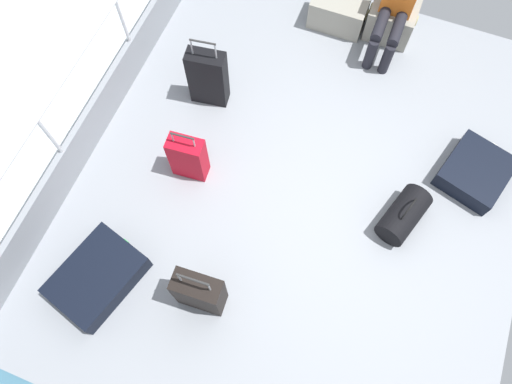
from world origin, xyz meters
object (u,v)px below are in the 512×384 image
at_px(passenger_seated, 397,6).
at_px(suitcase_4, 475,172).
at_px(suitcase_2, 200,292).
at_px(suitcase_0, 208,78).
at_px(duffel_bag, 404,215).
at_px(cargo_crate_1, 392,19).
at_px(suitcase_3, 97,277).
at_px(cargo_crate_0, 339,11).
at_px(suitcase_1, 188,157).

relative_size(passenger_seated, suitcase_4, 1.40).
height_order(passenger_seated, suitcase_2, passenger_seated).
xyz_separation_m(suitcase_0, duffel_bag, (2.28, -0.64, -0.20)).
xyz_separation_m(cargo_crate_1, suitcase_3, (-1.71, -3.79, -0.08)).
bearing_deg(suitcase_2, cargo_crate_1, 78.14).
relative_size(suitcase_0, duffel_bag, 1.46).
bearing_deg(suitcase_2, suitcase_0, 111.49).
xyz_separation_m(cargo_crate_0, passenger_seated, (0.59, -0.10, 0.40)).
bearing_deg(suitcase_3, suitcase_2, 10.88).
xyz_separation_m(cargo_crate_0, cargo_crate_1, (0.59, 0.09, 0.02)).
height_order(suitcase_0, suitcase_2, suitcase_0).
bearing_deg(suitcase_1, suitcase_2, -61.22).
bearing_deg(suitcase_1, cargo_crate_0, 71.41).
distance_m(passenger_seated, suitcase_4, 1.89).
distance_m(cargo_crate_0, suitcase_3, 3.87).
xyz_separation_m(suitcase_3, duffel_bag, (2.44, 1.58, 0.03)).
bearing_deg(cargo_crate_1, suitcase_4, -49.32).
distance_m(cargo_crate_0, suitcase_0, 1.78).
bearing_deg(cargo_crate_0, suitcase_0, -122.94).
distance_m(cargo_crate_1, suitcase_2, 3.68).
height_order(passenger_seated, duffel_bag, passenger_seated).
bearing_deg(cargo_crate_1, duffel_bag, -71.91).
height_order(cargo_crate_0, suitcase_3, cargo_crate_0).
distance_m(passenger_seated, duffel_bag, 2.20).
height_order(suitcase_1, duffel_bag, suitcase_1).
relative_size(cargo_crate_0, duffel_bag, 1.06).
height_order(suitcase_2, duffel_bag, suitcase_2).
bearing_deg(passenger_seated, cargo_crate_1, 90.00).
height_order(suitcase_0, suitcase_4, suitcase_0).
distance_m(suitcase_2, suitcase_4, 2.94).
bearing_deg(suitcase_3, cargo_crate_0, 73.19).
height_order(suitcase_2, suitcase_3, suitcase_2).
xyz_separation_m(cargo_crate_0, suitcase_4, (1.88, -1.40, -0.08)).
height_order(suitcase_2, suitcase_4, suitcase_2).
xyz_separation_m(suitcase_4, duffel_bag, (-0.56, -0.72, 0.04)).
bearing_deg(suitcase_1, suitcase_3, -103.57).
relative_size(suitcase_3, suitcase_4, 1.18).
relative_size(cargo_crate_0, passenger_seated, 0.59).
bearing_deg(suitcase_4, suitcase_2, -133.96).
distance_m(cargo_crate_0, suitcase_1, 2.50).
relative_size(suitcase_0, suitcase_4, 1.15).
bearing_deg(suitcase_3, duffel_bag, 32.91).
bearing_deg(suitcase_1, suitcase_0, 100.74).
relative_size(suitcase_2, suitcase_3, 0.88).
height_order(cargo_crate_1, passenger_seated, passenger_seated).
relative_size(cargo_crate_0, suitcase_2, 0.80).
relative_size(cargo_crate_0, suitcase_4, 0.83).
relative_size(passenger_seated, duffel_bag, 1.78).
bearing_deg(suitcase_3, suitcase_4, 37.51).
bearing_deg(cargo_crate_1, cargo_crate_0, -171.79).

